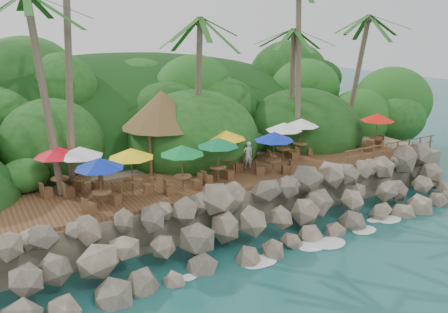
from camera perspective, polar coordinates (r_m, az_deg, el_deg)
ground at (r=22.92m, az=7.73°, el=-11.88°), size 140.00×140.00×0.00m
land_base at (r=35.56m, az=-8.13°, el=0.28°), size 32.00×25.20×2.10m
jungle_hill at (r=42.65m, az=-11.91°, el=1.33°), size 44.80×28.00×15.40m
seawall at (r=23.85m, az=4.88°, el=-7.54°), size 29.00×4.00×2.30m
terrace at (r=26.61m, az=0.00°, el=-2.48°), size 26.00×5.00×0.20m
jungle_foliage at (r=34.98m, az=-7.44°, el=-1.76°), size 44.00×16.00×12.00m
foam_line at (r=23.11m, az=7.27°, el=-11.53°), size 25.20×0.80×0.06m
palapa at (r=27.80m, az=-7.62°, el=5.84°), size 4.94×4.94×4.60m
dining_clusters at (r=25.54m, az=-1.27°, el=1.79°), size 22.82×5.33×2.50m
railing at (r=31.76m, az=20.00°, el=0.97°), size 8.30×0.10×1.00m
waiter at (r=27.58m, az=2.96°, el=0.19°), size 0.66×0.50×1.65m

